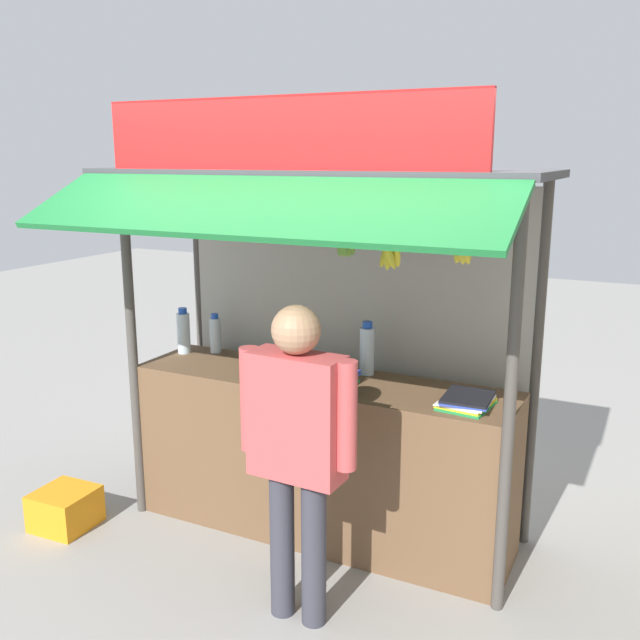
# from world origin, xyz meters

# --- Properties ---
(ground_plane) EXTENTS (20.00, 20.00, 0.00)m
(ground_plane) POSITION_xyz_m (0.00, 0.00, 0.00)
(ground_plane) COLOR gray
(stall_counter) EXTENTS (2.28, 0.57, 0.97)m
(stall_counter) POSITION_xyz_m (0.00, 0.00, 0.48)
(stall_counter) COLOR brown
(stall_counter) RESTS_ON ground
(stall_structure) EXTENTS (2.48, 1.44, 2.51)m
(stall_structure) POSITION_xyz_m (0.00, 0.09, 1.51)
(stall_structure) COLOR #4C4742
(stall_structure) RESTS_ON ground
(water_bottle_far_right) EXTENTS (0.07, 0.07, 0.26)m
(water_bottle_far_right) POSITION_xyz_m (-0.86, 0.20, 1.09)
(water_bottle_far_right) COLOR silver
(water_bottle_far_right) RESTS_ON stall_counter
(water_bottle_rear_center) EXTENTS (0.09, 0.09, 0.32)m
(water_bottle_rear_center) POSITION_xyz_m (0.21, 0.20, 1.12)
(water_bottle_rear_center) COLOR silver
(water_bottle_rear_center) RESTS_ON stall_counter
(water_bottle_mid_right) EXTENTS (0.08, 0.08, 0.30)m
(water_bottle_mid_right) POSITION_xyz_m (-1.04, 0.10, 1.11)
(water_bottle_mid_right) COLOR silver
(water_bottle_mid_right) RESTS_ON stall_counter
(magazine_stack_right) EXTENTS (0.22, 0.29, 0.09)m
(magazine_stack_right) POSITION_xyz_m (0.14, -0.09, 1.01)
(magazine_stack_right) COLOR purple
(magazine_stack_right) RESTS_ON stall_counter
(magazine_stack_far_left) EXTENTS (0.20, 0.29, 0.08)m
(magazine_stack_far_left) POSITION_xyz_m (-0.27, -0.08, 1.01)
(magazine_stack_far_left) COLOR red
(magazine_stack_far_left) RESTS_ON stall_counter
(magazine_stack_front_left) EXTENTS (0.28, 0.32, 0.06)m
(magazine_stack_front_left) POSITION_xyz_m (0.88, -0.08, 1.00)
(magazine_stack_front_left) COLOR green
(magazine_stack_front_left) RESTS_ON stall_counter
(banana_bunch_inner_right) EXTENTS (0.10, 0.10, 0.28)m
(banana_bunch_inner_right) POSITION_xyz_m (0.91, -0.39, 1.83)
(banana_bunch_inner_right) COLOR #332D23
(banana_bunch_inner_left) EXTENTS (0.10, 0.10, 0.28)m
(banana_bunch_inner_left) POSITION_xyz_m (0.33, -0.39, 1.83)
(banana_bunch_inner_left) COLOR #332D23
(banana_bunch_leftmost) EXTENTS (0.11, 0.11, 0.33)m
(banana_bunch_leftmost) POSITION_xyz_m (0.56, -0.39, 1.79)
(banana_bunch_leftmost) COLOR #332D23
(vendor_person) EXTENTS (0.60, 0.23, 1.58)m
(vendor_person) POSITION_xyz_m (0.27, -0.79, 0.95)
(vendor_person) COLOR #383842
(vendor_person) RESTS_ON ground
(plastic_crate) EXTENTS (0.35, 0.35, 0.23)m
(plastic_crate) POSITION_xyz_m (-1.42, -0.65, 0.12)
(plastic_crate) COLOR orange
(plastic_crate) RESTS_ON ground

